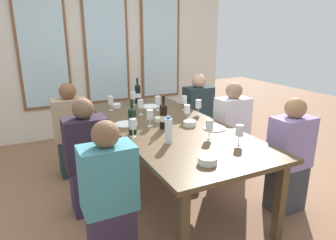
{
  "coord_description": "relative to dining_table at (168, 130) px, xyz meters",
  "views": [
    {
      "loc": [
        -1.32,
        -2.65,
        1.69
      ],
      "look_at": [
        0.0,
        0.0,
        0.79
      ],
      "focal_mm": 32.27,
      "sensor_mm": 36.0,
      "label": 1
    }
  ],
  "objects": [
    {
      "name": "wine_glass_10",
      "position": [
        -0.36,
        0.82,
        0.18
      ],
      "size": [
        0.07,
        0.07,
        0.17
      ],
      "color": "white",
      "rests_on": "dining_table"
    },
    {
      "name": "seated_person_5",
      "position": [
        0.85,
        -0.84,
        -0.15
      ],
      "size": [
        0.38,
        0.24,
        1.11
      ],
      "color": "#36383E",
      "rests_on": "ground"
    },
    {
      "name": "wine_glass_2",
      "position": [
        -0.19,
        0.03,
        0.18
      ],
      "size": [
        0.07,
        0.07,
        0.17
      ],
      "color": "white",
      "rests_on": "dining_table"
    },
    {
      "name": "ground_plane",
      "position": [
        0.0,
        0.0,
        -0.68
      ],
      "size": [
        12.0,
        12.0,
        0.0
      ],
      "primitive_type": "plane",
      "color": "#895D43"
    },
    {
      "name": "wine_glass_4",
      "position": [
        0.3,
        -0.76,
        0.18
      ],
      "size": [
        0.07,
        0.07,
        0.17
      ],
      "color": "white",
      "rests_on": "dining_table"
    },
    {
      "name": "wine_glass_8",
      "position": [
        0.48,
        0.19,
        0.18
      ],
      "size": [
        0.07,
        0.07,
        0.17
      ],
      "color": "white",
      "rests_on": "dining_table"
    },
    {
      "name": "tasting_bowl_2",
      "position": [
        -0.27,
        0.93,
        0.09
      ],
      "size": [
        0.12,
        0.12,
        0.05
      ],
      "primitive_type": "cylinder",
      "color": "white",
      "rests_on": "dining_table"
    },
    {
      "name": "tasting_bowl_0",
      "position": [
        -0.03,
        0.15,
        0.08
      ],
      "size": [
        0.11,
        0.11,
        0.04
      ],
      "primitive_type": "cylinder",
      "color": "white",
      "rests_on": "dining_table"
    },
    {
      "name": "water_bottle",
      "position": [
        -0.23,
        -0.46,
        0.18
      ],
      "size": [
        0.06,
        0.06,
        0.24
      ],
      "color": "white",
      "rests_on": "dining_table"
    },
    {
      "name": "back_wall_with_windows",
      "position": [
        0.0,
        2.25,
        0.77
      ],
      "size": [
        4.29,
        0.1,
        2.9
      ],
      "color": "silver",
      "rests_on": "ground"
    },
    {
      "name": "seated_person_4",
      "position": [
        -0.85,
        -0.77,
        -0.15
      ],
      "size": [
        0.38,
        0.24,
        1.11
      ],
      "color": "#39293F",
      "rests_on": "ground"
    },
    {
      "name": "white_plate_0",
      "position": [
        0.35,
        -0.32,
        0.07
      ],
      "size": [
        0.23,
        0.23,
        0.01
      ],
      "primitive_type": "cylinder",
      "color": "white",
      "rests_on": "dining_table"
    },
    {
      "name": "wine_glass_3",
      "position": [
        -0.45,
        -0.19,
        0.18
      ],
      "size": [
        0.07,
        0.07,
        0.17
      ],
      "color": "white",
      "rests_on": "dining_table"
    },
    {
      "name": "white_plate_2",
      "position": [
        0.14,
        0.77,
        0.07
      ],
      "size": [
        0.24,
        0.24,
        0.01
      ],
      "primitive_type": "cylinder",
      "color": "white",
      "rests_on": "dining_table"
    },
    {
      "name": "wine_bottle_2",
      "position": [
        0.06,
        1.03,
        0.19
      ],
      "size": [
        0.08,
        0.08,
        0.33
      ],
      "color": "black",
      "rests_on": "dining_table"
    },
    {
      "name": "wine_glass_6",
      "position": [
        -0.03,
        0.96,
        0.18
      ],
      "size": [
        0.07,
        0.07,
        0.17
      ],
      "color": "white",
      "rests_on": "dining_table"
    },
    {
      "name": "wine_glass_9",
      "position": [
        -0.11,
        0.48,
        0.18
      ],
      "size": [
        0.07,
        0.07,
        0.17
      ],
      "color": "white",
      "rests_on": "dining_table"
    },
    {
      "name": "tasting_bowl_1",
      "position": [
        -0.16,
        -0.97,
        0.09
      ],
      "size": [
        0.14,
        0.14,
        0.05
      ],
      "primitive_type": "cylinder",
      "color": "white",
      "rests_on": "dining_table"
    },
    {
      "name": "wine_glass_1",
      "position": [
        0.25,
        0.04,
        0.18
      ],
      "size": [
        0.07,
        0.07,
        0.17
      ],
      "color": "white",
      "rests_on": "dining_table"
    },
    {
      "name": "seated_person_1",
      "position": [
        0.85,
        0.03,
        -0.15
      ],
      "size": [
        0.38,
        0.24,
        1.11
      ],
      "color": "#363731",
      "rests_on": "ground"
    },
    {
      "name": "wine_glass_7",
      "position": [
        0.15,
        0.57,
        0.18
      ],
      "size": [
        0.07,
        0.07,
        0.17
      ],
      "color": "white",
      "rests_on": "dining_table"
    },
    {
      "name": "wine_bottle_0",
      "position": [
        -0.09,
        -0.08,
        0.19
      ],
      "size": [
        0.08,
        0.08,
        0.33
      ],
      "color": "black",
      "rests_on": "dining_table"
    },
    {
      "name": "wine_glass_0",
      "position": [
        0.44,
        0.44,
        0.18
      ],
      "size": [
        0.07,
        0.07,
        0.17
      ],
      "color": "white",
      "rests_on": "dining_table"
    },
    {
      "name": "white_plate_1",
      "position": [
        -0.39,
        0.2,
        0.07
      ],
      "size": [
        0.24,
        0.24,
        0.01
      ],
      "primitive_type": "cylinder",
      "color": "white",
      "rests_on": "dining_table"
    },
    {
      "name": "seated_person_2",
      "position": [
        -0.85,
        0.83,
        -0.15
      ],
      "size": [
        0.38,
        0.24,
        1.11
      ],
      "color": "#223233",
      "rests_on": "ground"
    },
    {
      "name": "tasting_bowl_3",
      "position": [
        0.18,
        -0.13,
        0.09
      ],
      "size": [
        0.13,
        0.13,
        0.05
      ],
      "primitive_type": "cylinder",
      "color": "white",
      "rests_on": "dining_table"
    },
    {
      "name": "seated_person_0",
      "position": [
        -0.85,
        -0.03,
        -0.15
      ],
      "size": [
        0.38,
        0.24,
        1.11
      ],
      "color": "#342843",
      "rests_on": "ground"
    },
    {
      "name": "dining_table",
      "position": [
        0.0,
        0.0,
        0.0
      ],
      "size": [
        1.09,
        2.46,
        0.74
      ],
      "color": "#503C25",
      "rests_on": "ground"
    },
    {
      "name": "seated_person_3",
      "position": [
        0.85,
        0.78,
        -0.15
      ],
      "size": [
        0.38,
        0.24,
        1.11
      ],
      "color": "#24362F",
      "rests_on": "ground"
    },
    {
      "name": "wine_bottle_1",
      "position": [
        -0.42,
        -0.1,
        0.19
      ],
      "size": [
        0.08,
        0.08,
        0.33
      ],
      "color": "black",
      "rests_on": "dining_table"
    },
    {
      "name": "wine_glass_5",
      "position": [
        0.15,
        -0.53,
        0.18
      ],
      "size": [
        0.07,
        0.07,
        0.17
      ],
      "color": "white",
      "rests_on": "dining_table"
    }
  ]
}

